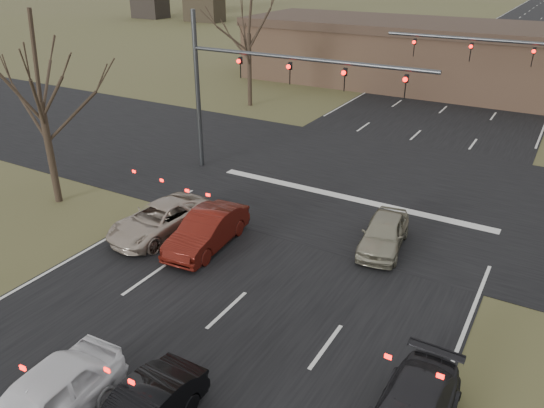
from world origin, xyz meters
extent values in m
plane|color=brown|center=(0.00, 0.00, 0.00)|extent=(360.00, 360.00, 0.00)
cube|color=black|center=(0.00, 60.00, 0.01)|extent=(14.00, 300.00, 0.02)
cube|color=black|center=(0.00, 15.00, 0.01)|extent=(200.00, 14.00, 0.02)
cube|color=#8F684D|center=(2.00, 38.00, 2.30)|extent=(42.00, 10.00, 4.60)
cube|color=#38281E|center=(2.00, 38.00, 4.95)|extent=(42.40, 10.40, 0.70)
cylinder|color=#383A3D|center=(-8.50, 13.00, 4.00)|extent=(0.24, 0.24, 8.00)
cylinder|color=#383A3D|center=(-2.50, 13.00, 6.20)|extent=(12.00, 0.18, 0.18)
imported|color=black|center=(-5.83, 13.00, 5.50)|extent=(0.16, 0.20, 1.00)
imported|color=black|center=(-3.17, 13.00, 5.50)|extent=(0.16, 0.20, 1.00)
imported|color=black|center=(-0.50, 13.00, 5.50)|extent=(0.16, 0.20, 1.00)
imported|color=black|center=(2.17, 13.00, 5.50)|extent=(0.16, 0.20, 1.00)
cylinder|color=#383A3D|center=(3.50, 23.00, 6.20)|extent=(11.00, 0.18, 0.18)
imported|color=black|center=(5.86, 23.00, 5.50)|extent=(0.16, 0.20, 1.00)
imported|color=black|center=(2.71, 23.00, 5.50)|extent=(0.16, 0.20, 1.00)
imported|color=black|center=(-0.43, 23.00, 5.50)|extent=(0.16, 0.20, 1.00)
cylinder|color=black|center=(-11.50, 6.00, 2.34)|extent=(0.32, 0.32, 4.68)
cylinder|color=black|center=(-13.00, 25.00, 2.61)|extent=(0.32, 0.32, 5.23)
imported|color=#B6A693|center=(-5.26, 5.95, 0.65)|extent=(2.59, 4.84, 1.29)
imported|color=white|center=(-1.13, -3.07, 0.76)|extent=(2.01, 4.54, 1.52)
imported|color=#4D110B|center=(-3.00, 6.05, 0.71)|extent=(1.86, 4.42, 1.42)
imported|color=gray|center=(2.97, 9.38, 0.65)|extent=(2.04, 3.99, 1.30)
camera|label=1|loc=(8.25, -8.33, 10.39)|focal=35.00mm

